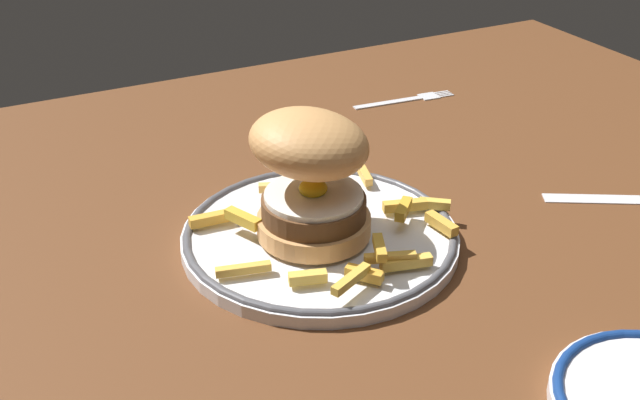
# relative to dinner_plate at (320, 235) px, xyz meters

# --- Properties ---
(ground_plane) EXTENTS (1.34, 1.03, 0.04)m
(ground_plane) POSITION_rel_dinner_plate_xyz_m (-0.01, -0.03, -0.03)
(ground_plane) COLOR #59321A
(dinner_plate) EXTENTS (0.26, 0.26, 0.02)m
(dinner_plate) POSITION_rel_dinner_plate_xyz_m (0.00, 0.00, 0.00)
(dinner_plate) COLOR silver
(dinner_plate) RESTS_ON ground_plane
(burger) EXTENTS (0.13, 0.12, 0.12)m
(burger) POSITION_rel_dinner_plate_xyz_m (-0.01, 0.00, 0.07)
(burger) COLOR tan
(burger) RESTS_ON dinner_plate
(fries_pile) EXTENTS (0.24, 0.21, 0.02)m
(fries_pile) POSITION_rel_dinner_plate_xyz_m (0.01, -0.02, 0.02)
(fries_pile) COLOR gold
(fries_pile) RESTS_ON dinner_plate
(fork) EXTENTS (0.14, 0.03, 0.00)m
(fork) POSITION_rel_dinner_plate_xyz_m (0.26, 0.26, -0.01)
(fork) COLOR silver
(fork) RESTS_ON ground_plane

